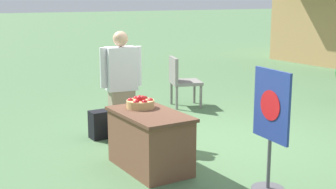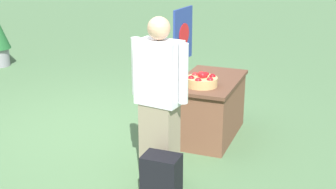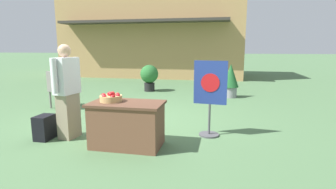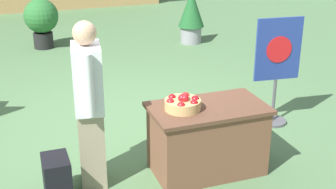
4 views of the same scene
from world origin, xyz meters
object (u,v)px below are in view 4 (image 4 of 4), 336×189
at_px(display_table, 207,139).
at_px(apple_basket, 183,103).
at_px(person_visitor, 89,105).
at_px(potted_plant_far_left, 191,14).
at_px(poster_board, 277,67).
at_px(backpack, 57,178).
at_px(potted_plant_near_right, 41,19).

relative_size(display_table, apple_basket, 3.29).
relative_size(person_visitor, potted_plant_far_left, 1.53).
bearing_deg(poster_board, backpack, -68.34).
height_order(display_table, apple_basket, apple_basket).
xyz_separation_m(potted_plant_far_left, potted_plant_near_right, (-2.82, 0.62, -0.01)).
bearing_deg(potted_plant_far_left, apple_basket, -113.37).
distance_m(backpack, potted_plant_near_right, 5.23).
height_order(display_table, person_visitor, person_visitor).
bearing_deg(potted_plant_far_left, person_visitor, -122.84).
bearing_deg(poster_board, person_visitor, -69.77).
bearing_deg(backpack, apple_basket, 0.30).
bearing_deg(backpack, person_visitor, 24.26).
xyz_separation_m(display_table, apple_basket, (-0.26, 0.01, 0.42)).
bearing_deg(apple_basket, display_table, -3.10).
relative_size(apple_basket, potted_plant_near_right, 0.37).
distance_m(person_visitor, potted_plant_near_right, 5.05).
xyz_separation_m(display_table, potted_plant_far_left, (1.72, 4.60, 0.21)).
height_order(person_visitor, poster_board, person_visitor).
xyz_separation_m(display_table, poster_board, (1.26, 0.78, 0.37)).
height_order(display_table, backpack, display_table).
distance_m(apple_basket, poster_board, 1.70).
distance_m(display_table, potted_plant_near_right, 5.33).
height_order(backpack, poster_board, poster_board).
xyz_separation_m(display_table, person_visitor, (-1.14, 0.17, 0.46)).
bearing_deg(potted_plant_near_right, backpack, -94.44).
xyz_separation_m(display_table, backpack, (-1.51, 0.01, -0.15)).
bearing_deg(person_visitor, potted_plant_near_right, 98.34).
xyz_separation_m(apple_basket, poster_board, (1.52, 0.76, -0.05)).
xyz_separation_m(backpack, poster_board, (2.77, 0.77, 0.52)).
bearing_deg(display_table, backpack, 179.70).
bearing_deg(person_visitor, backpack, -147.01).
distance_m(apple_basket, potted_plant_near_right, 5.27).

